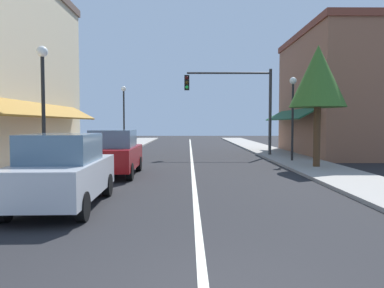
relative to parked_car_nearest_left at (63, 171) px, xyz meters
The scene contains 12 objects.
ground_plane 13.42m from the parked_car_nearest_left, 76.22° to the left, with size 80.00×80.00×0.00m, color black.
sidewalk_left 13.23m from the parked_car_nearest_left, 100.08° to the left, with size 2.60×56.00×0.12m, color gray.
sidewalk_right 15.66m from the parked_car_nearest_left, 56.24° to the left, with size 2.60×56.00×0.12m, color gray.
lane_center_stripe 13.42m from the parked_car_nearest_left, 76.22° to the left, with size 0.14×52.00×0.01m, color silver.
storefront_right_block 20.01m from the parked_car_nearest_left, 49.33° to the left, with size 7.12×10.20×7.78m.
parked_car_nearest_left is the anchor object (origin of this frame).
parked_car_second_left 5.55m from the parked_car_nearest_left, 88.69° to the left, with size 1.84×4.13×1.77m.
traffic_signal_mast_arm 15.40m from the parked_car_nearest_left, 66.31° to the left, with size 5.32×0.50×5.32m.
street_lamp_left_near 4.36m from the parked_car_nearest_left, 117.19° to the left, with size 0.36×0.36×4.52m.
street_lamp_right_mid 13.38m from the parked_car_nearest_left, 50.85° to the left, with size 0.36×0.36×4.38m.
street_lamp_left_far 18.79m from the parked_car_nearest_left, 95.29° to the left, with size 0.36×0.36×4.74m.
tree_right_near 11.91m from the parked_car_nearest_left, 40.94° to the left, with size 2.46×2.46×5.44m.
Camera 1 is at (-0.18, -3.93, 2.01)m, focal length 35.07 mm.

